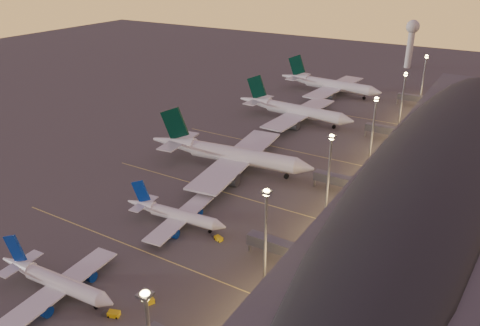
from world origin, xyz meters
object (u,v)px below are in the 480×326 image
Objects in this scene: radar_tower at (412,36)px; baggage_tug_a at (112,314)px; airliner_wide_mid at (294,110)px; baggage_tug_c at (218,238)px; baggage_tug_d at (148,298)px; airliner_wide_far at (329,85)px; airliner_narrow_south at (55,281)px; airliner_narrow_north at (175,214)px; airliner_wide_near at (229,154)px.

baggage_tug_a is at bearing -89.54° from radar_tower.
airliner_wide_mid reaches higher than baggage_tug_c.
baggage_tug_a is at bearing -89.42° from baggage_tug_d.
airliner_wide_far reaches higher than baggage_tug_d.
airliner_wide_mid is 144.18m from baggage_tug_a.
airliner_wide_far reaches higher than airliner_narrow_south.
airliner_narrow_north is 7.65× the size of baggage_tug_d.
airliner_wide_near is 48.69m from baggage_tug_c.
radar_tower reaches higher than baggage_tug_c.
radar_tower reaches higher than airliner_wide_mid.
airliner_narrow_south is at bearing -84.53° from airliner_wide_mid.
airliner_wide_far is 15.88× the size of baggage_tug_c.
airliner_narrow_south is 7.97× the size of baggage_tug_d.
airliner_narrow_south is 9.04× the size of baggage_tug_c.
baggage_tug_d is at bearing -88.79° from radar_tower.
airliner_wide_near is at bearing -82.52° from airliner_wide_far.
baggage_tug_d is at bearing -67.98° from airliner_narrow_north.
airliner_wide_far is 161.15m from baggage_tug_c.
airliner_wide_far reaches higher than airliner_narrow_north.
airliner_narrow_south reaches higher than airliner_narrow_north.
airliner_wide_far is at bearing -104.13° from radar_tower.
airliner_wide_near reaches higher than airliner_wide_mid.
airliner_wide_near is at bearing 94.89° from airliner_narrow_north.
baggage_tug_a is (16.87, 0.95, -2.72)m from airliner_narrow_south.
airliner_wide_near is 1.06× the size of airliner_wide_far.
airliner_wide_mid is at bearing -97.89° from radar_tower.
airliner_wide_near is 2.02× the size of radar_tower.
baggage_tug_a is (25.31, -195.97, -4.57)m from airliner_wide_far.
airliner_wide_mid reaches higher than airliner_narrow_north.
airliner_narrow_south is 81.04m from airliner_wide_near.
airliner_narrow_north is at bearing -80.46° from airliner_wide_far.
airliner_wide_mid is 108.11m from baggage_tug_c.
airliner_narrow_south is 22.49m from baggage_tug_d.
airliner_wide_near is at bearing -84.33° from airliner_wide_mid.
airliner_wide_near is 75.83m from baggage_tug_d.
airliner_wide_far is 95.69m from radar_tower.
airliner_narrow_south is 197.11m from airliner_wide_far.
airliner_narrow_north is (4.80, 38.96, -0.13)m from airliner_narrow_south.
baggage_tug_c is (20.20, 38.39, -2.76)m from airliner_narrow_south.
airliner_wide_far is (-2.89, 53.62, 0.10)m from airliner_wide_mid.
airliner_wide_near reaches higher than airliner_narrow_north.
baggage_tug_c is at bearing -75.01° from airliner_wide_far.
airliner_narrow_south is 1.09× the size of radar_tower.
airliner_wide_mid is at bearing 90.13° from airliner_narrow_north.
baggage_tug_a is (19.79, -80.01, -4.87)m from airliner_wide_near.
baggage_tug_c is at bearing -88.71° from radar_tower.
airliner_narrow_south is 39.26m from airliner_narrow_north.
airliner_narrow_north is 42.76m from airliner_wide_near.
airliner_wide_mid is 15.57× the size of baggage_tug_c.
baggage_tug_d is at bearing -78.92° from airliner_wide_near.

